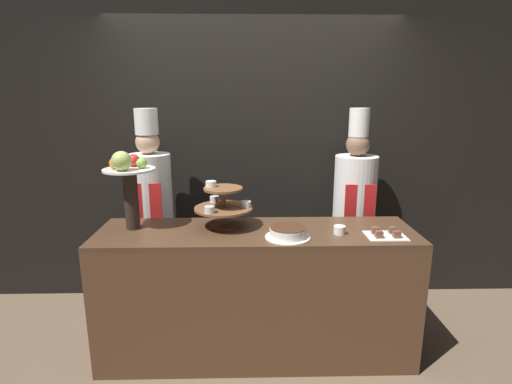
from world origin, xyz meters
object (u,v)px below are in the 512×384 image
object	(u,v)px
tiered_stand	(223,205)
chef_left	(151,204)
cake_round	(288,233)
cup_white	(340,230)
fruit_pedestal	(128,179)
cake_square_tray	(386,234)
chef_center_left	(354,205)

from	to	relation	value
tiered_stand	chef_left	xyz separation A→B (m)	(-0.62, 0.51, -0.13)
cake_round	chef_left	xyz separation A→B (m)	(-1.06, 0.73, 0.00)
cup_white	cake_round	bearing A→B (deg)	-169.80
fruit_pedestal	chef_left	xyz separation A→B (m)	(0.01, 0.54, -0.32)
chef_left	cake_square_tray	bearing A→B (deg)	-22.89
tiered_stand	cake_round	bearing A→B (deg)	-27.17
cake_round	chef_left	world-z (taller)	chef_left
tiered_stand	chef_center_left	xyz separation A→B (m)	(1.07, 0.51, -0.15)
tiered_stand	cake_round	xyz separation A→B (m)	(0.43, -0.22, -0.13)
tiered_stand	fruit_pedestal	world-z (taller)	fruit_pedestal
fruit_pedestal	cake_square_tray	bearing A→B (deg)	-6.12
tiered_stand	chef_left	bearing A→B (deg)	140.65
fruit_pedestal	chef_center_left	bearing A→B (deg)	17.51
fruit_pedestal	chef_center_left	distance (m)	1.82
chef_left	tiered_stand	bearing A→B (deg)	-39.35
cake_square_tray	chef_left	distance (m)	1.86
tiered_stand	cake_square_tray	distance (m)	1.12
tiered_stand	cake_square_tray	xyz separation A→B (m)	(1.09, -0.21, -0.15)
cup_white	cake_square_tray	bearing A→B (deg)	-9.99
cake_round	chef_center_left	xyz separation A→B (m)	(0.63, 0.73, -0.02)
tiered_stand	cup_white	xyz separation A→B (m)	(0.79, -0.16, -0.14)
cake_round	cup_white	world-z (taller)	cake_round
fruit_pedestal	chef_left	size ratio (longest dim) A/B	0.32
cake_round	cake_square_tray	bearing A→B (deg)	1.05
cake_square_tray	tiered_stand	bearing A→B (deg)	169.02
cake_round	cake_square_tray	world-z (taller)	cake_round
cake_round	cup_white	xyz separation A→B (m)	(0.36, 0.06, -0.01)
fruit_pedestal	chef_center_left	xyz separation A→B (m)	(1.70, 0.54, -0.34)
cup_white	chef_left	bearing A→B (deg)	154.65
tiered_stand	chef_center_left	world-z (taller)	chef_center_left
cup_white	cake_square_tray	size ratio (longest dim) A/B	0.30
tiered_stand	fruit_pedestal	distance (m)	0.66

